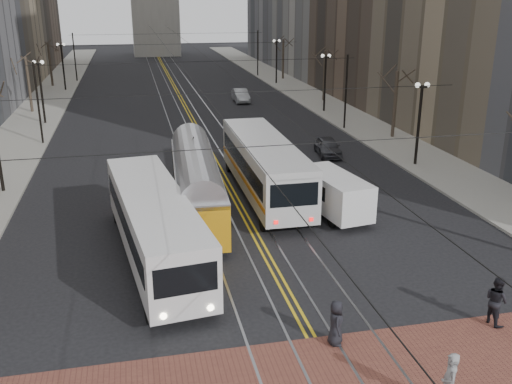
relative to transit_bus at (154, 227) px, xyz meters
name	(u,v)px	position (x,y,z in m)	size (l,w,h in m)	color
ground	(303,323)	(5.03, -6.58, -1.60)	(260.00, 260.00, 0.00)	black
sidewalk_left	(41,110)	(-9.97, 38.42, -1.52)	(5.00, 140.00, 0.15)	gray
sidewalk_right	(315,99)	(20.03, 38.42, -1.52)	(5.00, 140.00, 0.15)	gray
streetcar_rails	(185,105)	(5.03, 38.42, -1.59)	(4.80, 130.00, 0.02)	gray
centre_lines	(185,105)	(5.03, 38.42, -1.59)	(0.42, 130.00, 0.01)	gold
lamp_posts	(203,107)	(5.03, 22.17, 1.20)	(27.60, 57.20, 5.60)	black
street_trees	(194,94)	(5.03, 28.67, 1.20)	(31.68, 53.28, 5.60)	#382D23
trolley_wires	(194,84)	(5.03, 28.26, 2.18)	(25.96, 120.00, 6.60)	black
transit_bus	(154,227)	(0.00, 0.00, 0.00)	(2.66, 12.77, 3.19)	silver
streetcar	(196,188)	(2.53, 5.48, -0.12)	(2.32, 12.51, 2.95)	orange
rear_bus	(264,168)	(6.83, 7.55, 0.10)	(2.83, 13.02, 3.40)	silver
cargo_van	(334,196)	(9.79, 3.48, -0.44)	(2.02, 5.25, 2.32)	white
sedan_grey	(328,147)	(13.58, 15.42, -0.93)	(1.58, 3.94, 1.34)	#3C3D43
sedan_silver	(241,96)	(11.46, 39.11, -0.89)	(1.49, 4.29, 1.41)	#989B9F
pedestrian_a	(336,323)	(5.72, -8.08, -0.76)	(0.81, 0.53, 1.66)	black
pedestrian_b	(449,384)	(7.70, -12.02, -0.61)	(0.71, 0.47, 1.95)	gray
pedestrian_c	(496,300)	(11.90, -8.08, -0.65)	(0.91, 0.71, 1.87)	black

